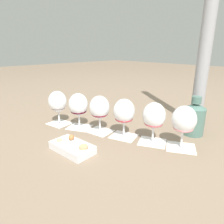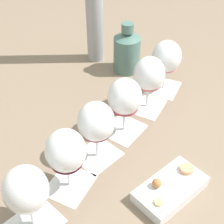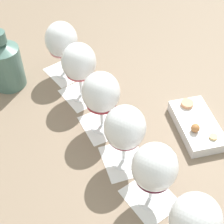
{
  "view_description": "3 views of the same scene",
  "coord_description": "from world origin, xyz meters",
  "px_view_note": "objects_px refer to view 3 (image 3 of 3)",
  "views": [
    {
      "loc": [
        -0.6,
        0.57,
        0.37
      ],
      "look_at": [
        -0.0,
        -0.01,
        0.1
      ],
      "focal_mm": 32.0,
      "sensor_mm": 36.0,
      "label": 1
    },
    {
      "loc": [
        0.39,
        0.54,
        0.66
      ],
      "look_at": [
        -0.0,
        -0.01,
        0.1
      ],
      "focal_mm": 55.0,
      "sensor_mm": 36.0,
      "label": 2
    },
    {
      "loc": [
        0.53,
        -0.07,
        0.67
      ],
      "look_at": [
        -0.0,
        -0.01,
        0.1
      ],
      "focal_mm": 55.0,
      "sensor_mm": 36.0,
      "label": 3
    }
  ],
  "objects_px": {
    "wine_glass_1": "(79,64)",
    "wine_glass_4": "(155,169)",
    "wine_glass_3": "(125,130)",
    "wine_glass_5": "(195,222)",
    "wine_glass_2": "(101,94)",
    "wine_glass_0": "(62,42)",
    "snack_dish": "(196,125)",
    "ceramic_vase": "(5,63)"
  },
  "relations": [
    {
      "from": "wine_glass_2",
      "to": "wine_glass_3",
      "type": "xyz_separation_m",
      "value": [
        0.12,
        0.04,
        -0.0
      ]
    },
    {
      "from": "wine_glass_5",
      "to": "snack_dish",
      "type": "height_order",
      "value": "wine_glass_5"
    },
    {
      "from": "wine_glass_3",
      "to": "wine_glass_2",
      "type": "bearing_deg",
      "value": -161.45
    },
    {
      "from": "wine_glass_4",
      "to": "ceramic_vase",
      "type": "distance_m",
      "value": 0.53
    },
    {
      "from": "wine_glass_0",
      "to": "wine_glass_2",
      "type": "bearing_deg",
      "value": 20.85
    },
    {
      "from": "wine_glass_3",
      "to": "wine_glass_4",
      "type": "xyz_separation_m",
      "value": [
        0.11,
        0.04,
        0.0
      ]
    },
    {
      "from": "wine_glass_3",
      "to": "snack_dish",
      "type": "distance_m",
      "value": 0.23
    },
    {
      "from": "wine_glass_1",
      "to": "snack_dish",
      "type": "bearing_deg",
      "value": 59.57
    },
    {
      "from": "wine_glass_2",
      "to": "wine_glass_5",
      "type": "relative_size",
      "value": 1.0
    },
    {
      "from": "wine_glass_3",
      "to": "wine_glass_0",
      "type": "bearing_deg",
      "value": -159.92
    },
    {
      "from": "wine_glass_0",
      "to": "wine_glass_5",
      "type": "bearing_deg",
      "value": 20.61
    },
    {
      "from": "wine_glass_0",
      "to": "snack_dish",
      "type": "bearing_deg",
      "value": 50.04
    },
    {
      "from": "snack_dish",
      "to": "wine_glass_1",
      "type": "bearing_deg",
      "value": -120.43
    },
    {
      "from": "wine_glass_3",
      "to": "ceramic_vase",
      "type": "height_order",
      "value": "ceramic_vase"
    },
    {
      "from": "wine_glass_3",
      "to": "wine_glass_5",
      "type": "xyz_separation_m",
      "value": [
        0.22,
        0.09,
        -0.0
      ]
    },
    {
      "from": "wine_glass_1",
      "to": "wine_glass_3",
      "type": "xyz_separation_m",
      "value": [
        0.24,
        0.08,
        -0.0
      ]
    },
    {
      "from": "wine_glass_1",
      "to": "wine_glass_5",
      "type": "xyz_separation_m",
      "value": [
        0.46,
        0.17,
        -0.0
      ]
    },
    {
      "from": "ceramic_vase",
      "to": "snack_dish",
      "type": "relative_size",
      "value": 0.97
    },
    {
      "from": "wine_glass_2",
      "to": "ceramic_vase",
      "type": "relative_size",
      "value": 0.96
    },
    {
      "from": "wine_glass_5",
      "to": "ceramic_vase",
      "type": "relative_size",
      "value": 0.96
    },
    {
      "from": "wine_glass_5",
      "to": "wine_glass_1",
      "type": "bearing_deg",
      "value": -159.64
    },
    {
      "from": "wine_glass_0",
      "to": "wine_glass_3",
      "type": "relative_size",
      "value": 1.0
    },
    {
      "from": "wine_glass_1",
      "to": "wine_glass_4",
      "type": "distance_m",
      "value": 0.37
    },
    {
      "from": "wine_glass_1",
      "to": "wine_glass_2",
      "type": "height_order",
      "value": "same"
    },
    {
      "from": "wine_glass_3",
      "to": "wine_glass_4",
      "type": "relative_size",
      "value": 1.0
    },
    {
      "from": "wine_glass_0",
      "to": "wine_glass_1",
      "type": "bearing_deg",
      "value": 21.69
    },
    {
      "from": "wine_glass_1",
      "to": "snack_dish",
      "type": "height_order",
      "value": "wine_glass_1"
    },
    {
      "from": "wine_glass_0",
      "to": "wine_glass_4",
      "type": "distance_m",
      "value": 0.48
    },
    {
      "from": "wine_glass_4",
      "to": "snack_dish",
      "type": "bearing_deg",
      "value": 138.85
    },
    {
      "from": "wine_glass_5",
      "to": "ceramic_vase",
      "type": "height_order",
      "value": "ceramic_vase"
    },
    {
      "from": "wine_glass_2",
      "to": "wine_glass_5",
      "type": "xyz_separation_m",
      "value": [
        0.34,
        0.13,
        -0.0
      ]
    },
    {
      "from": "wine_glass_1",
      "to": "wine_glass_5",
      "type": "relative_size",
      "value": 1.0
    },
    {
      "from": "wine_glass_3",
      "to": "wine_glass_5",
      "type": "bearing_deg",
      "value": 21.42
    },
    {
      "from": "wine_glass_0",
      "to": "wine_glass_2",
      "type": "relative_size",
      "value": 1.0
    },
    {
      "from": "wine_glass_2",
      "to": "wine_glass_4",
      "type": "xyz_separation_m",
      "value": [
        0.22,
        0.08,
        -0.0
      ]
    },
    {
      "from": "wine_glass_0",
      "to": "snack_dish",
      "type": "relative_size",
      "value": 0.94
    },
    {
      "from": "wine_glass_4",
      "to": "ceramic_vase",
      "type": "bearing_deg",
      "value": -142.13
    },
    {
      "from": "wine_glass_5",
      "to": "wine_glass_4",
      "type": "bearing_deg",
      "value": -158.35
    },
    {
      "from": "wine_glass_2",
      "to": "wine_glass_5",
      "type": "bearing_deg",
      "value": 20.45
    },
    {
      "from": "snack_dish",
      "to": "wine_glass_3",
      "type": "bearing_deg",
      "value": -70.01
    },
    {
      "from": "snack_dish",
      "to": "wine_glass_2",
      "type": "bearing_deg",
      "value": -100.46
    },
    {
      "from": "wine_glass_0",
      "to": "wine_glass_5",
      "type": "xyz_separation_m",
      "value": [
        0.56,
        0.21,
        -0.0
      ]
    }
  ]
}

